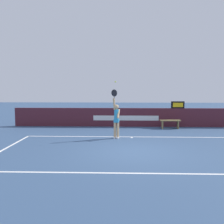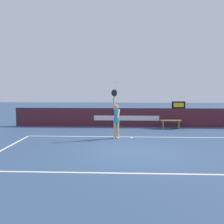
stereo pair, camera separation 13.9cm
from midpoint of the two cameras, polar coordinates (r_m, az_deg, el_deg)
The scene contains 7 objects.
ground_plane at distance 10.56m, azimuth 4.38°, elevation -8.29°, with size 60.00×60.00×0.00m, color #354F73.
court_lines at distance 10.74m, azimuth 4.34°, elevation -8.04°, with size 10.48×5.69×0.00m.
back_wall at distance 16.72m, azimuth 3.49°, elevation -1.13°, with size 14.35×0.18×1.15m.
speed_display at distance 16.98m, azimuth 13.51°, elevation 1.49°, with size 0.79×0.16×0.42m.
tennis_player at distance 12.92m, azimuth 0.61°, elevation -1.33°, with size 0.43×0.40×2.36m.
tennis_ball at distance 12.62m, azimuth 0.39°, elevation 6.41°, with size 0.07×0.07×0.07m.
courtside_bench_near at distance 16.26m, azimuth 11.96°, elevation -2.15°, with size 1.21×0.38×0.51m.
Camera 1 is at (-0.51, -10.25, 2.54)m, focal length 43.22 mm.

